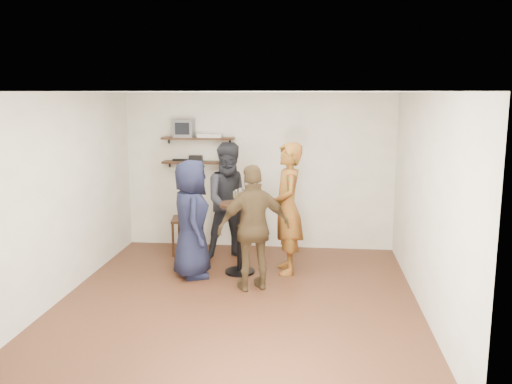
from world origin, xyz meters
The scene contains 18 objects.
room centered at (0.00, 0.00, 1.30)m, with size 4.58×5.08×2.68m.
shelf_upper centered at (-1.00, 2.38, 1.85)m, with size 1.20×0.25×0.04m, color black.
shelf_lower centered at (-1.00, 2.38, 1.45)m, with size 1.20×0.25×0.04m, color black.
crt_monitor centered at (-1.23, 2.38, 2.02)m, with size 0.32×0.30×0.30m, color #59595B.
dvd_deck centered at (-0.79, 2.38, 1.90)m, with size 0.40×0.24×0.06m, color silver.
radio centered at (-1.04, 2.38, 1.52)m, with size 0.22×0.10×0.10m, color black.
power_strip centered at (-1.30, 2.42, 1.48)m, with size 0.30×0.05×0.03m, color black.
side_table centered at (-1.10, 1.93, 0.50)m, with size 0.57×0.57×0.60m.
vase_lilies centered at (-1.10, 1.93, 0.89)m, with size 0.19×0.19×0.92m.
drinks_table centered at (-0.13, 1.07, 0.66)m, with size 0.57×0.57×1.03m.
wine_glass_fl centered at (-0.19, 1.04, 1.16)m, with size 0.06×0.06×0.18m.
wine_glass_fr centered at (-0.08, 1.05, 1.16)m, with size 0.06×0.06×0.19m.
wine_glass_bl centered at (-0.16, 1.13, 1.17)m, with size 0.07×0.07×0.20m.
wine_glass_br centered at (-0.10, 1.08, 1.18)m, with size 0.07×0.07×0.22m.
person_plaid centered at (0.55, 1.19, 0.95)m, with size 0.69×0.46×1.90m, color red.
person_dark centered at (-0.34, 1.73, 0.92)m, with size 0.90×0.70×1.85m, color black.
person_navy centered at (-0.79, 0.85, 0.84)m, with size 0.82×0.53×1.68m, color black.
person_brown centered at (0.15, 0.44, 0.84)m, with size 0.98×0.41×1.68m, color #43321D.
Camera 1 is at (0.92, -6.44, 2.59)m, focal length 38.00 mm.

